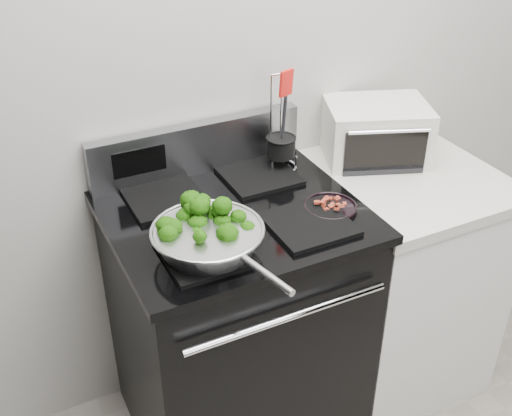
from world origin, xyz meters
TOP-DOWN VIEW (x-y plane):
  - back_wall at (0.00, 1.75)m, footprint 4.00×0.02m
  - gas_range at (-0.30, 1.41)m, footprint 0.79×0.69m
  - counter at (0.39, 1.41)m, footprint 0.62×0.68m
  - skillet at (-0.46, 1.25)m, footprint 0.33×0.51m
  - broccoli_pile at (-0.46, 1.25)m, footprint 0.26×0.26m
  - bacon_plate at (-0.02, 1.29)m, footprint 0.17×0.17m
  - utensil_holder at (-0.03, 1.60)m, footprint 0.12×0.12m
  - toaster_oven at (0.35, 1.58)m, footprint 0.44×0.39m

SIDE VIEW (x-z plane):
  - counter at x=0.39m, z-range 0.00..0.92m
  - gas_range at x=-0.30m, z-range -0.08..1.05m
  - bacon_plate at x=-0.02m, z-range 0.95..0.99m
  - skillet at x=-0.46m, z-range 0.97..1.04m
  - utensil_holder at x=-0.03m, z-range 0.83..1.20m
  - broccoli_pile at x=-0.46m, z-range 0.98..1.06m
  - toaster_oven at x=0.35m, z-range 0.92..1.13m
  - back_wall at x=0.00m, z-range 0.00..2.70m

